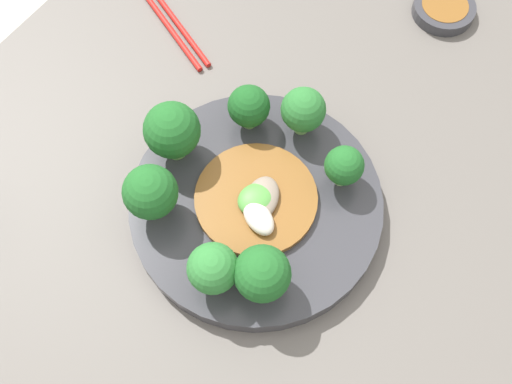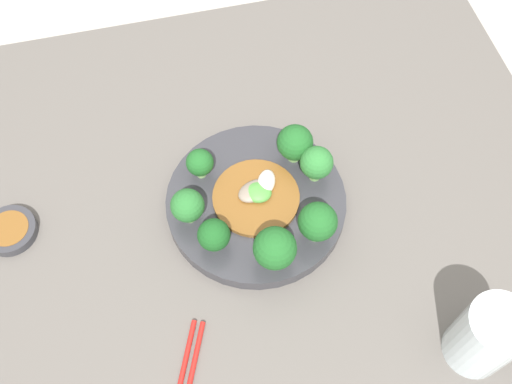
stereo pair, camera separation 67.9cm
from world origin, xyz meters
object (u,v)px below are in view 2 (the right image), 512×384
(broccoli_southeast, at_px, (318,222))
(broccoli_south, at_px, (275,249))
(stirfry_center, at_px, (257,194))
(sauce_dish, at_px, (10,230))
(broccoli_east, at_px, (316,163))
(broccoli_northwest, at_px, (200,163))
(broccoli_northeast, at_px, (295,143))
(broccoli_west, at_px, (188,206))
(broccoli_southwest, at_px, (214,235))
(drinking_glass, at_px, (486,336))
(plate, at_px, (256,203))

(broccoli_southeast, xyz_separation_m, broccoli_south, (-0.07, -0.03, 0.00))
(stirfry_center, height_order, sauce_dish, stirfry_center)
(broccoli_east, height_order, stirfry_center, broccoli_east)
(broccoli_southeast, relative_size, broccoli_east, 1.12)
(broccoli_southeast, xyz_separation_m, broccoli_northwest, (-0.14, 0.14, -0.01))
(broccoli_northeast, relative_size, broccoli_west, 1.09)
(broccoli_east, xyz_separation_m, broccoli_southwest, (-0.17, -0.08, -0.00))
(broccoli_northeast, bearing_deg, drinking_glass, -65.19)
(plate, xyz_separation_m, broccoli_northeast, (0.07, 0.06, 0.05))
(broccoli_south, bearing_deg, broccoli_northwest, 113.43)
(broccoli_northwest, xyz_separation_m, broccoli_south, (0.07, -0.16, 0.01))
(drinking_glass, bearing_deg, broccoli_east, 114.35)
(broccoli_northwest, height_order, sauce_dish, broccoli_northwest)
(broccoli_west, bearing_deg, sauce_dish, 169.25)
(broccoli_south, distance_m, broccoli_west, 0.14)
(plate, height_order, broccoli_southwest, broccoli_southwest)
(broccoli_south, relative_size, sauce_dish, 0.96)
(plate, bearing_deg, broccoli_west, -175.09)
(broccoli_northwest, xyz_separation_m, broccoli_northeast, (0.14, -0.00, 0.01))
(broccoli_northeast, height_order, sauce_dish, broccoli_northeast)
(stirfry_center, distance_m, sauce_dish, 0.37)
(broccoli_southeast, bearing_deg, broccoli_west, 157.51)
(broccoli_east, relative_size, broccoli_southwest, 1.12)
(broccoli_west, bearing_deg, broccoli_southwest, -62.31)
(plate, xyz_separation_m, broccoli_west, (-0.10, -0.01, 0.05))
(broccoli_southeast, xyz_separation_m, broccoli_northeast, (0.01, 0.14, -0.00))
(broccoli_northeast, xyz_separation_m, broccoli_west, (-0.17, -0.07, -0.00))
(broccoli_southwest, height_order, broccoli_south, broccoli_south)
(broccoli_northeast, height_order, drinking_glass, drinking_glass)
(broccoli_northwest, height_order, broccoli_west, broccoli_west)
(broccoli_south, bearing_deg, broccoli_northeast, 65.83)
(broccoli_northwest, distance_m, broccoli_west, 0.08)
(broccoli_southeast, relative_size, stirfry_center, 0.56)
(broccoli_northwest, distance_m, drinking_glass, 0.45)
(drinking_glass, bearing_deg, broccoli_southeast, 128.81)
(broccoli_southeast, bearing_deg, broccoli_northwest, 134.84)
(broccoli_southwest, relative_size, sauce_dish, 0.73)
(broccoli_northwest, distance_m, broccoli_northeast, 0.14)
(broccoli_south, distance_m, stirfry_center, 0.11)
(broccoli_northwest, height_order, stirfry_center, broccoli_northwest)
(broccoli_southeast, bearing_deg, broccoli_northeast, 87.73)
(broccoli_southwest, bearing_deg, broccoli_south, -30.38)
(broccoli_south, bearing_deg, broccoli_southwest, 149.62)
(broccoli_southeast, height_order, broccoli_east, broccoli_southeast)
(broccoli_southwest, relative_size, broccoli_northeast, 0.84)
(plate, relative_size, broccoli_southeast, 3.74)
(broccoli_northeast, xyz_separation_m, sauce_dish, (-0.43, -0.02, -0.05))
(broccoli_south, height_order, sauce_dish, broccoli_south)
(broccoli_northwest, xyz_separation_m, broccoli_west, (-0.03, -0.07, 0.00))
(drinking_glass, bearing_deg, broccoli_west, 140.70)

